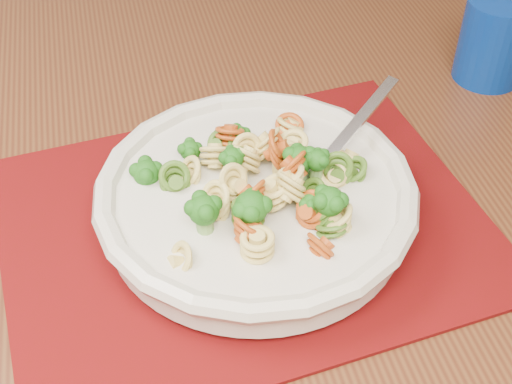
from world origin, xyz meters
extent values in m
cube|color=#502D16|center=(0.42, 0.52, 0.68)|extent=(1.40, 0.94, 0.04)
cube|color=#53030B|center=(0.34, 0.37, 0.70)|extent=(0.45, 0.36, 0.00)
cylinder|color=beige|center=(0.35, 0.37, 0.71)|extent=(0.12, 0.12, 0.01)
cylinder|color=beige|center=(0.35, 0.37, 0.73)|extent=(0.27, 0.27, 0.03)
torus|color=beige|center=(0.35, 0.37, 0.75)|extent=(0.29, 0.29, 0.02)
cylinder|color=navy|center=(0.67, 0.53, 0.75)|extent=(0.08, 0.08, 0.10)
camera|label=1|loc=(0.23, -0.07, 1.17)|focal=50.00mm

